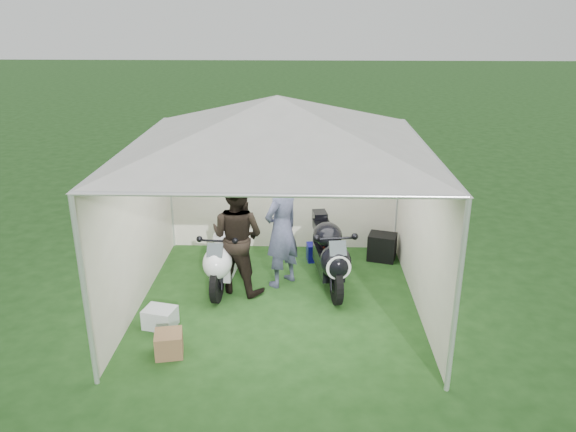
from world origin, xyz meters
The scene contains 10 objects.
ground centered at (0.00, 0.00, 0.00)m, with size 80.00×80.00×0.00m, color #183B13.
canopy_tent centered at (0.00, 0.03, 2.58)m, with size 5.66×5.66×3.00m.
motorcycle_white centered at (-0.85, 0.51, 0.52)m, with size 0.52×1.88×0.93m.
motorcycle_black centered at (0.76, 0.54, 0.55)m, with size 0.62×1.99×0.98m.
paddock_stand centered at (0.62, 1.44, 0.15)m, with size 0.40×0.25×0.30m, color #1815B6.
person_dark_jacket centered at (-0.62, 0.33, 0.88)m, with size 0.85×0.66×1.75m, color black.
person_blue_jacket centered at (0.03, 0.55, 0.91)m, with size 0.66×0.44×1.82m, color #4F5273.
equipment_box centered at (1.70, 1.51, 0.23)m, with size 0.46×0.36×0.46m, color black.
crate_0 centered at (-1.56, -0.77, 0.14)m, with size 0.41×0.32×0.27m, color #B9BDC2.
crate_1 centered at (-1.29, -1.41, 0.15)m, with size 0.34×0.34×0.30m, color brown.
Camera 1 is at (0.37, -7.32, 4.06)m, focal length 35.00 mm.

